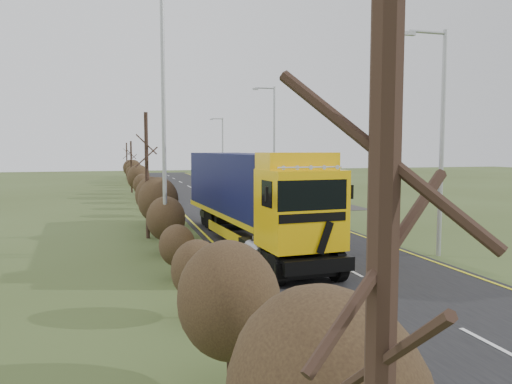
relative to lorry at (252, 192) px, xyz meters
The scene contains 14 objects.
ground 3.35m from the lorry, 28.73° to the right, with size 160.00×160.00×0.00m, color #3B481F.
road 9.41m from the lorry, 76.93° to the left, with size 8.00×120.00×0.02m, color black.
layby 20.86m from the lorry, 65.60° to the left, with size 6.00×18.00×0.02m, color #302C2A.
lane_markings 9.12m from the lorry, 76.48° to the left, with size 7.52×116.00×0.01m.
hedgerow 7.87m from the lorry, 120.20° to the left, with size 2.24×102.04×6.05m.
lorry is the anchor object (origin of this frame).
car_red_hatchback 14.82m from the lorry, 61.07° to the left, with size 1.79×4.44×1.51m, color #960D07.
car_blue_sedan 21.94m from the lorry, 63.11° to the left, with size 1.27×3.65×1.20m, color black.
streetlight_near 8.26m from the lorry, 33.55° to the right, with size 1.91×0.18×8.96m.
streetlight_mid 22.59m from the lorry, 70.07° to the left, with size 2.07×0.20×9.79m.
streetlight_far 44.68m from the lorry, 79.99° to the left, with size 1.79×0.18×8.40m.
left_pole 5.29m from the lorry, 156.45° to the right, with size 0.16×0.16×10.69m, color #A1A5A7.
speed_sign 13.34m from the lorry, 61.94° to the left, with size 0.57×0.10×2.08m.
warning_board 23.69m from the lorry, 73.34° to the left, with size 0.65×0.11×1.70m.
Camera 1 is at (-7.88, -20.39, 4.33)m, focal length 35.00 mm.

